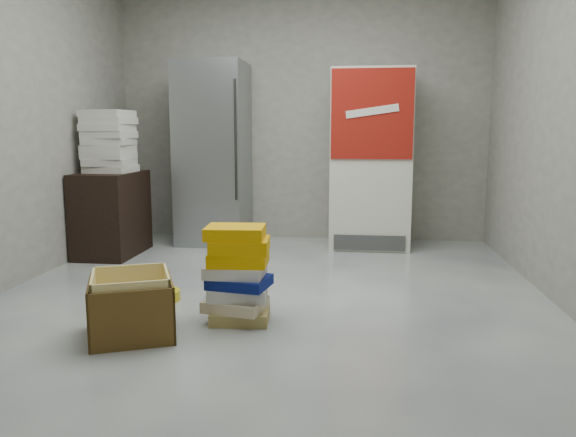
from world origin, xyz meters
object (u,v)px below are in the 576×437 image
Objects in this scene: coke_cooler at (370,159)px; cardboard_box at (132,310)px; phonebook_stack_main at (238,274)px; steel_fridge at (213,154)px; wood_shelf at (112,214)px.

coke_cooler is 2.93× the size of cardboard_box.
phonebook_stack_main is 0.99× the size of cardboard_box.
wood_shelf is (-0.83, -0.73, -0.55)m from steel_fridge.
coke_cooler is at bearing 16.28° from wood_shelf.
steel_fridge is 1.65m from coke_cooler.
coke_cooler is 2.70m from phonebook_stack_main.
cardboard_box is (-0.56, -0.33, -0.15)m from phonebook_stack_main.
cardboard_box is (0.22, -2.82, -0.79)m from steel_fridge.
steel_fridge is 3.10× the size of cardboard_box.
coke_cooler is 2.63m from wood_shelf.
wood_shelf is 1.30× the size of cardboard_box.
cardboard_box is at bearing -116.91° from coke_cooler.
steel_fridge is 2.37× the size of wood_shelf.
steel_fridge is 1.23m from wood_shelf.
steel_fridge is at bearing 179.82° from coke_cooler.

